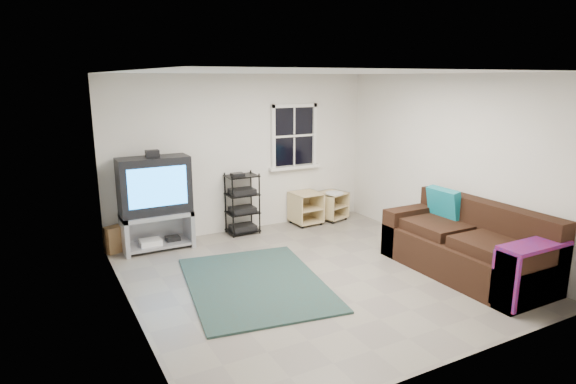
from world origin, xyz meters
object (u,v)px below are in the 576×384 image
side_table_left (305,207)px  av_rack (242,207)px  tv_unit (155,195)px  side_table_right (331,204)px  sofa (468,247)px

side_table_left → av_rack: bearing=179.2°
tv_unit → av_rack: tv_unit is taller
side_table_right → sofa: bearing=-85.8°
tv_unit → side_table_right: (3.17, 0.04, -0.53)m
side_table_right → sofa: 2.96m
side_table_right → tv_unit: bearing=-179.2°
av_rack → sofa: bearing=-56.9°
av_rack → sofa: size_ratio=0.46×
tv_unit → sofa: (3.38, -2.91, -0.47)m
side_table_left → side_table_right: side_table_left is taller
av_rack → side_table_left: av_rack is taller
side_table_right → av_rack: bearing=179.0°
tv_unit → side_table_left: (2.62, 0.06, -0.53)m
side_table_right → sofa: size_ratio=0.26×
av_rack → side_table_right: av_rack is taller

